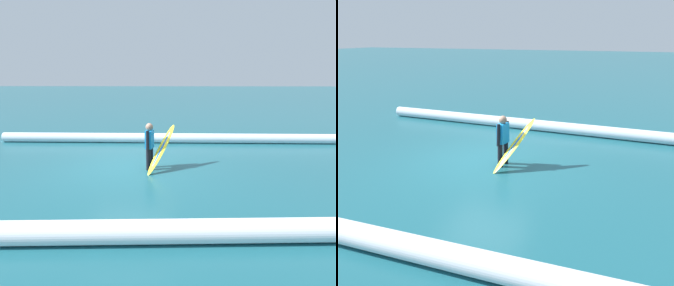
# 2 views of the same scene
# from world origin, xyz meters

# --- Properties ---
(ground_plane) EXTENTS (149.00, 149.00, 0.00)m
(ground_plane) POSITION_xyz_m (0.00, 0.00, 0.00)
(ground_plane) COLOR #1C5A67
(surfer) EXTENTS (0.26, 0.54, 1.41)m
(surfer) POSITION_xyz_m (-0.70, 0.13, 0.79)
(surfer) COLOR black
(surfer) RESTS_ON ground_plane
(surfboard) EXTENTS (0.95, 1.33, 1.31)m
(surfboard) POSITION_xyz_m (-1.07, 0.20, 0.64)
(surfboard) COLOR yellow
(surfboard) RESTS_ON ground_plane
(wave_crest_foreground) EXTENTS (17.42, 0.45, 0.41)m
(wave_crest_foreground) POSITION_xyz_m (-2.78, -3.61, 0.20)
(wave_crest_foreground) COLOR white
(wave_crest_foreground) RESTS_ON ground_plane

